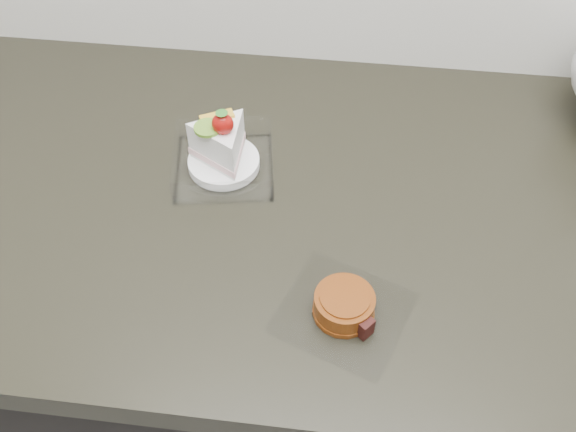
{
  "coord_description": "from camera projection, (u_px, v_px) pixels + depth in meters",
  "views": [
    {
      "loc": [
        -0.05,
        1.11,
        1.53
      ],
      "look_at": [
        -0.11,
        1.62,
        0.94
      ],
      "focal_mm": 40.0,
      "sensor_mm": 36.0,
      "label": 1
    }
  ],
  "objects": [
    {
      "name": "counter",
      "position": [
        351.0,
        365.0,
        1.19
      ],
      "size": [
        2.04,
        0.64,
        0.9
      ],
      "color": "black",
      "rests_on": "ground"
    },
    {
      "name": "cake_tray",
      "position": [
        223.0,
        153.0,
        0.87
      ],
      "size": [
        0.15,
        0.15,
        0.11
      ],
      "rotation": [
        0.0,
        0.0,
        0.17
      ],
      "color": "white",
      "rests_on": "counter"
    },
    {
      "name": "mooncake_wrap",
      "position": [
        345.0,
        307.0,
        0.73
      ],
      "size": [
        0.18,
        0.17,
        0.03
      ],
      "rotation": [
        0.0,
        0.0,
        -0.19
      ],
      "color": "white",
      "rests_on": "counter"
    }
  ]
}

